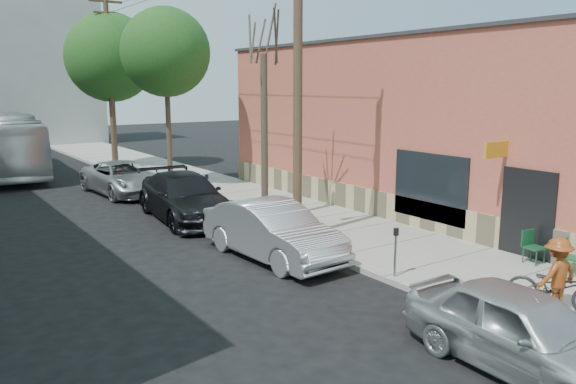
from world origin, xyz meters
TOP-DOWN VIEW (x-y plane):
  - ground at (0.00, 0.00)m, footprint 120.00×120.00m
  - sidewalk at (4.25, 11.00)m, footprint 4.50×58.00m
  - cafe_building at (8.99, 4.99)m, footprint 6.60×20.20m
  - parking_meter_near at (2.25, -0.15)m, footprint 0.14×0.14m
  - parking_meter_far at (2.25, 10.17)m, footprint 0.14×0.14m
  - utility_pole_near at (2.39, 4.31)m, footprint 3.57×0.28m
  - utility_pole_far at (2.45, 22.27)m, footprint 1.80×0.28m
  - tree_bare at (2.80, 6.76)m, footprint 0.24×0.24m
  - tree_leafy_mid at (2.80, 15.10)m, footprint 4.05×4.05m
  - tree_leafy_far at (2.80, 23.09)m, footprint 5.04×5.04m
  - patio_chair_a at (6.03, -2.55)m, footprint 0.59×0.59m
  - patio_chair_b at (6.09, -1.51)m, footprint 0.57×0.57m
  - cyclist at (3.46, -3.62)m, footprint 1.11×0.76m
  - cyclist_bike at (3.46, -3.62)m, footprint 1.42×2.05m
  - car_0 at (0.80, -4.58)m, footprint 1.87×4.40m
  - car_1 at (0.80, 3.21)m, footprint 2.00×5.02m
  - car_2 at (0.80, 9.06)m, footprint 2.88×5.96m
  - car_3 at (0.56, 15.10)m, footprint 2.80×5.48m
  - bus at (-2.70, 24.39)m, footprint 3.65×12.08m

SIDE VIEW (x-z plane):
  - ground at x=0.00m, z-range 0.00..0.00m
  - sidewalk at x=4.25m, z-range 0.00..0.15m
  - patio_chair_a at x=6.03m, z-range 0.15..1.03m
  - patio_chair_b at x=6.09m, z-range 0.15..1.03m
  - cyclist_bike at x=3.46m, z-range 0.15..1.17m
  - car_3 at x=0.56m, z-range 0.00..1.48m
  - car_0 at x=0.80m, z-range 0.00..1.48m
  - car_1 at x=0.80m, z-range 0.00..1.62m
  - car_2 at x=0.80m, z-range 0.00..1.67m
  - cyclist at x=3.46m, z-range 0.15..1.74m
  - parking_meter_near at x=2.25m, z-range 0.36..1.60m
  - parking_meter_far at x=2.25m, z-range 0.36..1.60m
  - bus at x=-2.70m, z-range 0.00..3.32m
  - tree_bare at x=2.80m, z-range 0.15..5.90m
  - cafe_building at x=8.99m, z-range 0.00..6.61m
  - utility_pole_far at x=2.45m, z-range 0.34..10.34m
  - utility_pole_near at x=2.39m, z-range 0.41..10.41m
  - tree_leafy_mid at x=2.80m, z-range 2.21..10.42m
  - tree_leafy_far at x=2.80m, z-range 2.02..10.81m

